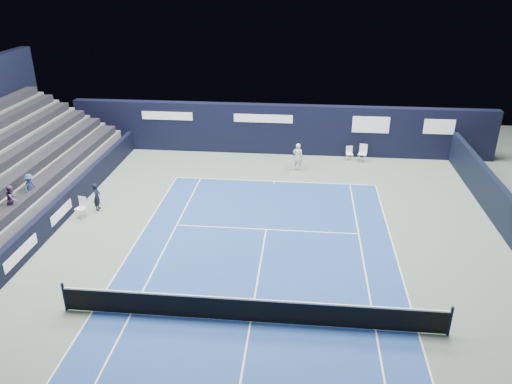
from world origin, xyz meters
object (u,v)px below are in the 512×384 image
at_px(folding_chair_back_b, 363,152).
at_px(tennis_player, 298,157).
at_px(folding_chair_back_a, 349,151).
at_px(line_judge_chair, 82,206).
at_px(tennis_net, 251,310).

bearing_deg(folding_chair_back_b, tennis_player, -137.94).
bearing_deg(tennis_player, folding_chair_back_b, 24.47).
bearing_deg(folding_chair_back_a, line_judge_chair, -152.57).
relative_size(folding_chair_back_b, line_judge_chair, 1.06).
bearing_deg(line_judge_chair, folding_chair_back_b, 48.98).
bearing_deg(tennis_player, tennis_net, -95.05).
relative_size(folding_chair_back_b, tennis_player, 0.66).
height_order(folding_chair_back_a, tennis_player, tennis_player).
bearing_deg(folding_chair_back_b, line_judge_chair, -130.20).
distance_m(folding_chair_back_b, tennis_net, 16.33).
xyz_separation_m(folding_chair_back_a, tennis_net, (-4.31, -15.71, -0.06)).
relative_size(folding_chair_back_a, tennis_player, 0.54).
relative_size(folding_chair_back_a, folding_chair_back_b, 0.81).
distance_m(folding_chair_back_a, tennis_player, 3.67).
height_order(folding_chair_back_a, tennis_net, tennis_net).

